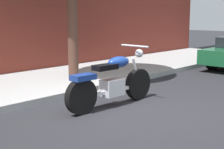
% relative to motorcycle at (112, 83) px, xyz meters
% --- Properties ---
extents(ground_plane, '(60.00, 60.00, 0.00)m').
position_rel_motorcycle_xyz_m(ground_plane, '(0.00, -0.28, -0.46)').
color(ground_plane, '#28282D').
extents(sidewalk, '(19.78, 2.96, 0.14)m').
position_rel_motorcycle_xyz_m(sidewalk, '(0.00, 2.56, -0.39)').
color(sidewalk, '#ACACAC').
rests_on(sidewalk, ground).
extents(motorcycle, '(2.18, 0.70, 1.14)m').
position_rel_motorcycle_xyz_m(motorcycle, '(0.00, 0.00, 0.00)').
color(motorcycle, black).
rests_on(motorcycle, ground).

